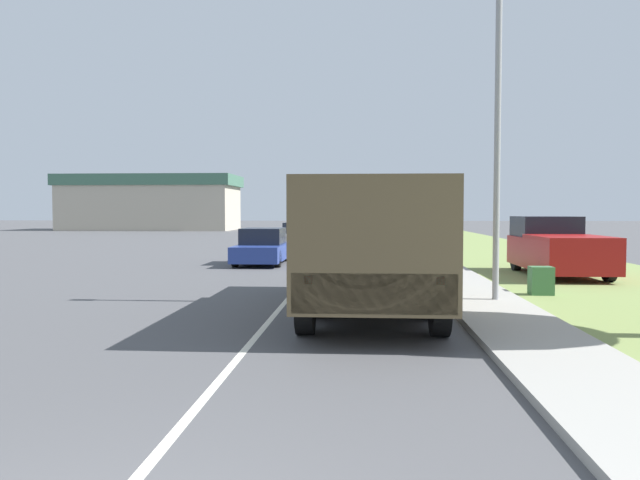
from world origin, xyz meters
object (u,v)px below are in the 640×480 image
Objects in this scene: car_nearest_ahead at (263,248)px; pickup_truck at (556,247)px; car_farthest_ahead at (362,222)px; car_third_ahead at (363,228)px; car_fourth_ahead at (361,224)px; military_truck at (370,239)px; lamp_post at (489,93)px; car_second_ahead at (299,236)px.

car_nearest_ahead is 0.89× the size of pickup_truck.
car_nearest_ahead is 0.99× the size of car_farthest_ahead.
pickup_truck is at bearing -77.80° from car_third_ahead.
military_truck is at bearing -89.72° from car_fourth_ahead.
car_nearest_ahead is at bearing 123.08° from lamp_post.
pickup_truck reaches higher than car_farthest_ahead.
car_farthest_ahead is (-0.17, 30.52, -0.08)m from car_third_ahead.
car_nearest_ahead is 12.97m from lamp_post.
car_second_ahead is 13.91m from car_third_ahead.
lamp_post is (2.87, -50.35, 4.01)m from car_fourth_ahead.
military_truck is 1.75× the size of car_second_ahead.
car_third_ahead is at bearing -89.68° from car_farthest_ahead.
car_third_ahead is 0.58× the size of lamp_post.
military_truck is at bearing -155.68° from lamp_post.
pickup_truck reaches higher than car_second_ahead.
car_fourth_ahead is (3.58, 28.54, 0.06)m from car_second_ahead.
military_truck is 51.55m from car_fourth_ahead.
lamp_post is at bearing -56.92° from car_nearest_ahead.
car_second_ahead is (-3.83, 23.01, -0.87)m from military_truck.
car_fourth_ahead is (-0.19, 15.14, -0.06)m from car_third_ahead.
car_nearest_ahead is at bearing -94.00° from car_farthest_ahead.
car_second_ahead is 18.23m from pickup_truck.
car_second_ahead is 0.89× the size of pickup_truck.
car_nearest_ahead is 40.22m from car_fourth_ahead.
car_fourth_ahead is (-0.25, 51.54, -0.81)m from military_truck.
military_truck is at bearing -128.42° from pickup_truck.
car_third_ahead is (4.04, 24.89, 0.11)m from car_nearest_ahead.
lamp_post is (2.68, -35.21, 3.95)m from car_third_ahead.
car_second_ahead is (0.27, 11.50, 0.00)m from car_nearest_ahead.
car_farthest_ahead is at bearing 85.31° from car_second_ahead.
military_truck reaches higher than pickup_truck.
car_third_ahead reaches higher than car_nearest_ahead.
car_farthest_ahead is (3.60, 43.91, 0.03)m from car_second_ahead.
military_truck is 1.75× the size of car_fourth_ahead.
lamp_post is (-3.52, -6.56, 3.80)m from pickup_truck.
car_nearest_ahead is 11.50m from car_second_ahead.
car_second_ahead is 0.99× the size of car_farthest_ahead.
car_nearest_ahead is (-4.10, 11.50, -0.87)m from military_truck.
car_second_ahead is at bearing 106.47° from lamp_post.
pickup_truck is at bearing 61.79° from lamp_post.
car_third_ahead is at bearing 94.35° from lamp_post.
car_farthest_ahead is (3.87, 55.41, 0.03)m from car_nearest_ahead.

